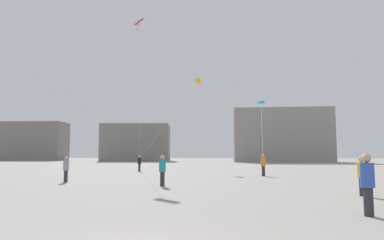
# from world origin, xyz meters

# --- Properties ---
(person_in_grey) EXTENTS (0.36, 0.36, 1.67)m
(person_in_grey) POSITION_xyz_m (-8.17, 16.68, 0.91)
(person_in_grey) COLOR #2D2D33
(person_in_grey) RESTS_ON ground_plane
(person_in_blue) EXTENTS (0.40, 0.40, 1.84)m
(person_in_blue) POSITION_xyz_m (6.10, 5.22, 1.01)
(person_in_blue) COLOR #2D2D33
(person_in_blue) RESTS_ON ground_plane
(person_in_orange) EXTENTS (0.40, 0.40, 1.82)m
(person_in_orange) POSITION_xyz_m (5.56, 23.65, 1.00)
(person_in_orange) COLOR #2D2D33
(person_in_orange) RESTS_ON ground_plane
(person_in_black) EXTENTS (0.37, 0.37, 1.69)m
(person_in_black) POSITION_xyz_m (-6.54, 31.26, 0.93)
(person_in_black) COLOR #2D2D33
(person_in_black) RESTS_ON ground_plane
(person_in_teal) EXTENTS (0.38, 0.38, 1.77)m
(person_in_teal) POSITION_xyz_m (-1.45, 14.32, 0.97)
(person_in_teal) COLOR #2D2D33
(person_in_teal) RESTS_ON ground_plane
(person_in_yellow) EXTENTS (0.38, 0.38, 1.72)m
(person_in_yellow) POSITION_xyz_m (7.98, 10.23, 0.95)
(person_in_yellow) COLOR #2D2D33
(person_in_yellow) RESTS_ON ground_plane
(kite_cyan_diamond) EXTENTS (2.24, 14.22, 7.36)m
(kite_cyan_diamond) POSITION_xyz_m (7.29, 37.19, 8.19)
(kite_cyan_diamond) COLOR #1EB2C6
(kite_amber_diamond) EXTENTS (6.65, 5.07, 9.84)m
(kite_amber_diamond) POSITION_xyz_m (-0.54, 35.75, 10.57)
(kite_amber_diamond) COLOR yellow
(kite_crimson_delta) EXTENTS (1.53, 5.83, 13.58)m
(kite_crimson_delta) POSITION_xyz_m (-5.72, 26.37, 14.28)
(kite_crimson_delta) COLOR red
(building_left_hall) EXTENTS (24.84, 8.58, 11.14)m
(building_left_hall) POSITION_xyz_m (-55.00, 92.72, 5.57)
(building_left_hall) COLOR gray
(building_left_hall) RESTS_ON ground_plane
(building_centre_hall) EXTENTS (17.85, 12.35, 9.48)m
(building_centre_hall) POSITION_xyz_m (-19.00, 83.94, 4.74)
(building_centre_hall) COLOR gray
(building_centre_hall) RESTS_ON ground_plane
(building_right_hall) EXTENTS (22.33, 13.53, 12.22)m
(building_right_hall) POSITION_xyz_m (17.00, 77.59, 6.11)
(building_right_hall) COLOR gray
(building_right_hall) RESTS_ON ground_plane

